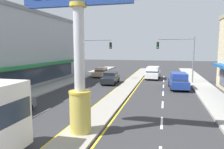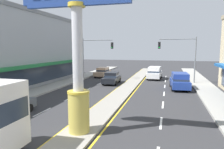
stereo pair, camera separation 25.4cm
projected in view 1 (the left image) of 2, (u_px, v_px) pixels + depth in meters
median_strip at (123, 91)px, 22.55m from camera, size 1.93×52.00×0.14m
sidewalk_left at (41, 90)px, 22.80m from camera, size 2.59×60.00×0.18m
sidewalk_right at (216, 100)px, 18.44m from camera, size 2.59×60.00×0.18m
lane_markings at (120, 94)px, 21.25m from camera, size 8.67×52.00×0.01m
district_sign at (79, 52)px, 10.73m from camera, size 6.14×1.19×8.36m
storefront_left at (0, 49)px, 25.13m from camera, size 10.31×24.17×9.20m
traffic_light_left_side at (92, 51)px, 30.79m from camera, size 4.86×0.46×6.20m
traffic_light_right_side at (180, 52)px, 27.35m from camera, size 4.86×0.46×6.20m
suv_far_right_lane at (178, 81)px, 23.80m from camera, size 2.17×4.70×1.90m
suv_near_left_lane at (153, 73)px, 31.75m from camera, size 2.15×4.69×1.90m
sedan_mid_left_lane at (111, 78)px, 27.53m from camera, size 1.95×4.36×1.53m
sedan_far_left_oncoming at (7, 106)px, 13.95m from camera, size 1.94×4.35×1.53m
sedan_kerb_right at (101, 72)px, 34.34m from camera, size 1.84×4.30×1.53m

